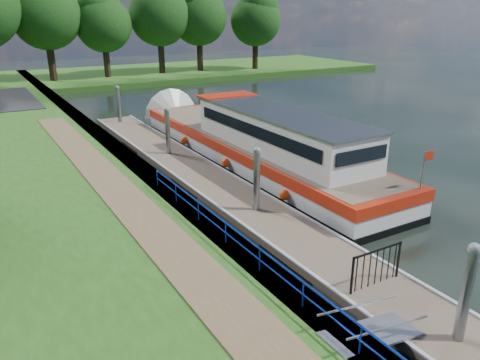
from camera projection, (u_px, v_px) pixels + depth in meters
ground at (437, 340)px, 11.72m from camera, size 160.00×160.00×0.00m
bank_edge at (139, 174)px, 22.52m from camera, size 1.10×90.00×0.78m
far_bank at (153, 73)px, 59.47m from camera, size 60.00×18.00×0.60m
footpath at (155, 230)px, 15.83m from camera, size 1.60×40.00×0.05m
blue_fence at (280, 270)px, 12.39m from camera, size 0.04×18.04×0.72m
pontoon at (205, 181)px, 22.19m from camera, size 2.50×30.00×0.56m
mooring_piles at (205, 159)px, 21.81m from camera, size 0.30×27.30×3.55m
gangway at (371, 333)px, 11.03m from camera, size 2.58×1.00×0.92m
gate_panel at (377, 262)px, 13.11m from camera, size 1.85×0.05×1.15m
barge at (247, 142)px, 25.29m from camera, size 4.36×21.15×4.78m
horizon_trees at (33, 9)px, 47.68m from camera, size 54.38×10.03×12.87m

